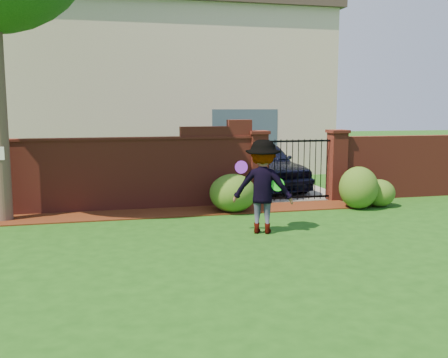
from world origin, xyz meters
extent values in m
cube|color=#184812|center=(0.00, 0.00, -0.01)|extent=(80.00, 80.00, 0.01)
cube|color=#3D180B|center=(-0.95, 3.34, 0.01)|extent=(11.10, 1.08, 0.03)
cube|color=maroon|center=(-2.15, 4.00, 0.85)|extent=(8.70, 0.25, 1.70)
cube|color=maroon|center=(1.30, 4.00, 1.85)|extent=(1.80, 0.25, 0.30)
cube|color=maroon|center=(1.90, 4.00, 2.08)|extent=(0.60, 0.25, 0.16)
cube|color=maroon|center=(-2.15, 4.00, 1.73)|extent=(8.70, 0.31, 0.06)
cube|color=maroon|center=(6.60, 4.00, 0.85)|extent=(4.00, 0.25, 1.70)
cube|color=maroon|center=(2.40, 4.00, 0.90)|extent=(0.42, 0.42, 1.80)
cube|color=maroon|center=(2.40, 4.00, 1.84)|extent=(0.50, 0.50, 0.08)
cube|color=maroon|center=(4.60, 4.00, 0.90)|extent=(0.42, 0.42, 1.80)
cube|color=maroon|center=(4.60, 4.00, 1.84)|extent=(0.50, 0.50, 0.08)
cylinder|color=black|center=(2.69, 4.00, 0.85)|extent=(0.02, 0.02, 1.60)
cylinder|color=black|center=(2.85, 4.00, 0.85)|extent=(0.02, 0.02, 1.60)
cylinder|color=black|center=(3.01, 4.00, 0.85)|extent=(0.02, 0.02, 1.60)
cylinder|color=black|center=(3.18, 4.00, 0.85)|extent=(0.02, 0.02, 1.60)
cylinder|color=black|center=(3.34, 4.00, 0.85)|extent=(0.02, 0.02, 1.60)
cylinder|color=black|center=(3.50, 4.00, 0.85)|extent=(0.02, 0.02, 1.60)
cylinder|color=black|center=(3.66, 4.00, 0.85)|extent=(0.02, 0.02, 1.60)
cylinder|color=black|center=(3.82, 4.00, 0.85)|extent=(0.02, 0.02, 1.60)
cylinder|color=black|center=(3.99, 4.00, 0.85)|extent=(0.02, 0.02, 1.60)
cylinder|color=black|center=(4.15, 4.00, 0.85)|extent=(0.02, 0.02, 1.60)
cylinder|color=black|center=(4.31, 4.00, 0.85)|extent=(0.02, 0.02, 1.60)
cube|color=black|center=(3.50, 4.00, 0.12)|extent=(1.78, 0.03, 0.05)
cube|color=black|center=(3.50, 4.00, 1.60)|extent=(1.78, 0.03, 0.05)
cube|color=gray|center=(3.50, 8.00, 0.01)|extent=(3.20, 8.00, 0.01)
cube|color=beige|center=(1.00, 12.00, 3.00)|extent=(12.00, 6.00, 6.00)
cube|color=#384C5B|center=(3.50, 9.05, 1.20)|extent=(2.40, 0.12, 2.40)
cube|color=#3F332D|center=(1.00, 12.00, 6.15)|extent=(12.40, 6.40, 0.30)
imported|color=black|center=(3.24, 6.21, 0.74)|extent=(2.38, 4.57, 1.49)
ellipsoid|color=#265519|center=(1.51, 3.13, 0.45)|extent=(1.11, 1.11, 0.91)
ellipsoid|color=#265519|center=(4.60, 2.79, 0.52)|extent=(0.95, 0.95, 1.04)
ellipsoid|color=#265519|center=(5.25, 2.91, 0.34)|extent=(0.77, 0.77, 0.68)
imported|color=gray|center=(1.55, 1.02, 0.92)|extent=(1.36, 1.09, 1.85)
cylinder|color=purple|center=(1.13, 1.06, 1.32)|extent=(0.26, 0.18, 0.25)
cylinder|color=#1CD51E|center=(1.81, 0.87, 0.98)|extent=(0.26, 0.13, 0.26)
camera|label=1|loc=(-1.52, -8.38, 2.47)|focal=40.86mm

